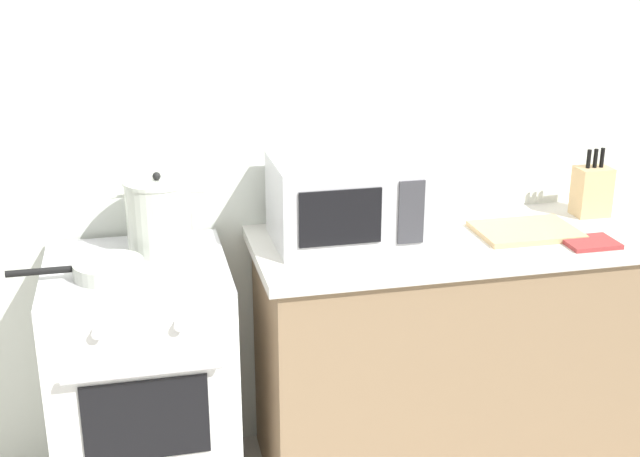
% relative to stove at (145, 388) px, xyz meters
% --- Properties ---
extents(back_wall, '(4.40, 0.10, 2.50)m').
position_rel_stove_xyz_m(back_wall, '(0.65, 0.37, 0.79)').
color(back_wall, silver).
rests_on(back_wall, ground_plane).
extents(lower_cabinet_right, '(1.64, 0.56, 0.88)m').
position_rel_stove_xyz_m(lower_cabinet_right, '(1.25, 0.02, -0.02)').
color(lower_cabinet_right, '#8C7051').
rests_on(lower_cabinet_right, ground_plane).
extents(countertop_right, '(1.70, 0.60, 0.04)m').
position_rel_stove_xyz_m(countertop_right, '(1.25, 0.02, 0.44)').
color(countertop_right, beige).
rests_on(countertop_right, lower_cabinet_right).
extents(stove, '(0.60, 0.64, 0.92)m').
position_rel_stove_xyz_m(stove, '(0.00, 0.00, 0.00)').
color(stove, white).
rests_on(stove, ground_plane).
extents(stock_pot, '(0.31, 0.23, 0.28)m').
position_rel_stove_xyz_m(stock_pot, '(0.09, 0.12, 0.59)').
color(stock_pot, beige).
rests_on(stock_pot, stove).
extents(frying_pan, '(0.42, 0.22, 0.05)m').
position_rel_stove_xyz_m(frying_pan, '(-0.09, -0.07, 0.48)').
color(frying_pan, beige).
rests_on(frying_pan, stove).
extents(microwave, '(0.50, 0.37, 0.30)m').
position_rel_stove_xyz_m(microwave, '(0.73, 0.08, 0.61)').
color(microwave, silver).
rests_on(microwave, countertop_right).
extents(cutting_board, '(0.36, 0.26, 0.02)m').
position_rel_stove_xyz_m(cutting_board, '(1.40, 0.00, 0.47)').
color(cutting_board, tan).
rests_on(cutting_board, countertop_right).
extents(knife_block, '(0.13, 0.10, 0.27)m').
position_rel_stove_xyz_m(knife_block, '(1.73, 0.14, 0.56)').
color(knife_block, tan).
rests_on(knife_block, countertop_right).
extents(oven_mitt, '(0.18, 0.14, 0.02)m').
position_rel_stove_xyz_m(oven_mitt, '(1.56, -0.16, 0.47)').
color(oven_mitt, '#993333').
rests_on(oven_mitt, countertop_right).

